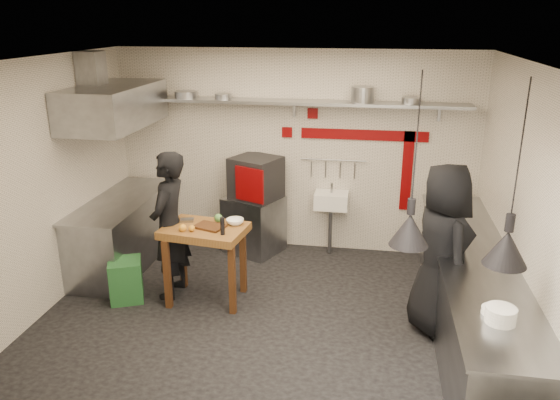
% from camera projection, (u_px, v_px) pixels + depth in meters
% --- Properties ---
extents(floor, '(5.00, 5.00, 0.00)m').
position_uv_depth(floor, '(266.00, 318.00, 6.09)').
color(floor, black).
rests_on(floor, ground).
extents(ceiling, '(5.00, 5.00, 0.00)m').
position_uv_depth(ceiling, '(264.00, 60.00, 5.19)').
color(ceiling, beige).
rests_on(ceiling, floor).
extents(wall_back, '(5.00, 0.04, 2.80)m').
position_uv_depth(wall_back, '(294.00, 152.00, 7.60)').
color(wall_back, beige).
rests_on(wall_back, floor).
extents(wall_front, '(5.00, 0.04, 2.80)m').
position_uv_depth(wall_front, '(204.00, 298.00, 3.68)').
color(wall_front, beige).
rests_on(wall_front, floor).
extents(wall_left, '(0.04, 4.20, 2.80)m').
position_uv_depth(wall_left, '(44.00, 187.00, 6.04)').
color(wall_left, beige).
rests_on(wall_left, floor).
extents(wall_right, '(0.04, 4.20, 2.80)m').
position_uv_depth(wall_right, '(520.00, 214.00, 5.24)').
color(wall_right, beige).
rests_on(wall_right, floor).
extents(red_band_horiz, '(1.70, 0.02, 0.14)m').
position_uv_depth(red_band_horiz, '(364.00, 135.00, 7.34)').
color(red_band_horiz, '#680406').
rests_on(red_band_horiz, wall_back).
extents(red_band_vert, '(0.14, 0.02, 1.10)m').
position_uv_depth(red_band_vert, '(407.00, 171.00, 7.40)').
color(red_band_vert, '#680406').
rests_on(red_band_vert, wall_back).
extents(red_tile_a, '(0.14, 0.02, 0.14)m').
position_uv_depth(red_tile_a, '(313.00, 113.00, 7.36)').
color(red_tile_a, '#680406').
rests_on(red_tile_a, wall_back).
extents(red_tile_b, '(0.14, 0.02, 0.14)m').
position_uv_depth(red_tile_b, '(287.00, 132.00, 7.50)').
color(red_tile_b, '#680406').
rests_on(red_tile_b, wall_back).
extents(back_shelf, '(4.60, 0.34, 0.04)m').
position_uv_depth(back_shelf, '(293.00, 102.00, 7.20)').
color(back_shelf, gray).
rests_on(back_shelf, wall_back).
extents(shelf_bracket_left, '(0.04, 0.06, 0.24)m').
position_uv_depth(shelf_bracket_left, '(161.00, 104.00, 7.67)').
color(shelf_bracket_left, gray).
rests_on(shelf_bracket_left, wall_back).
extents(shelf_bracket_mid, '(0.04, 0.06, 0.24)m').
position_uv_depth(shelf_bracket_mid, '(294.00, 108.00, 7.37)').
color(shelf_bracket_mid, gray).
rests_on(shelf_bracket_mid, wall_back).
extents(shelf_bracket_right, '(0.04, 0.06, 0.24)m').
position_uv_depth(shelf_bracket_right, '(439.00, 112.00, 7.07)').
color(shelf_bracket_right, gray).
rests_on(shelf_bracket_right, wall_back).
extents(pan_far_left, '(0.35, 0.35, 0.09)m').
position_uv_depth(pan_far_left, '(186.00, 95.00, 7.41)').
color(pan_far_left, gray).
rests_on(pan_far_left, back_shelf).
extents(pan_mid_left, '(0.29, 0.29, 0.07)m').
position_uv_depth(pan_mid_left, '(223.00, 96.00, 7.33)').
color(pan_mid_left, gray).
rests_on(pan_mid_left, back_shelf).
extents(stock_pot, '(0.37, 0.37, 0.20)m').
position_uv_depth(stock_pot, '(362.00, 95.00, 7.01)').
color(stock_pot, gray).
rests_on(stock_pot, back_shelf).
extents(pan_right, '(0.30, 0.30, 0.08)m').
position_uv_depth(pan_right, '(411.00, 100.00, 6.94)').
color(pan_right, gray).
rests_on(pan_right, back_shelf).
extents(oven_stand, '(0.91, 0.87, 0.80)m').
position_uv_depth(oven_stand, '(254.00, 224.00, 7.72)').
color(oven_stand, gray).
rests_on(oven_stand, floor).
extents(combi_oven, '(0.77, 0.75, 0.58)m').
position_uv_depth(combi_oven, '(256.00, 178.00, 7.48)').
color(combi_oven, black).
rests_on(combi_oven, oven_stand).
extents(oven_door, '(0.42, 0.21, 0.46)m').
position_uv_depth(oven_door, '(249.00, 185.00, 7.18)').
color(oven_door, '#680406').
rests_on(oven_door, combi_oven).
extents(oven_glass, '(0.33, 0.16, 0.34)m').
position_uv_depth(oven_glass, '(250.00, 185.00, 7.19)').
color(oven_glass, black).
rests_on(oven_glass, oven_door).
extents(hand_sink, '(0.46, 0.34, 0.22)m').
position_uv_depth(hand_sink, '(331.00, 200.00, 7.54)').
color(hand_sink, white).
rests_on(hand_sink, wall_back).
extents(sink_tap, '(0.03, 0.03, 0.14)m').
position_uv_depth(sink_tap, '(332.00, 188.00, 7.48)').
color(sink_tap, gray).
rests_on(sink_tap, hand_sink).
extents(sink_drain, '(0.06, 0.06, 0.66)m').
position_uv_depth(sink_drain, '(330.00, 231.00, 7.64)').
color(sink_drain, gray).
rests_on(sink_drain, floor).
extents(utensil_rail, '(0.90, 0.02, 0.02)m').
position_uv_depth(utensil_rail, '(333.00, 160.00, 7.50)').
color(utensil_rail, gray).
rests_on(utensil_rail, wall_back).
extents(counter_right, '(0.70, 3.80, 0.90)m').
position_uv_depth(counter_right, '(471.00, 298.00, 5.60)').
color(counter_right, gray).
rests_on(counter_right, floor).
extents(counter_right_top, '(0.76, 3.90, 0.03)m').
position_uv_depth(counter_right_top, '(476.00, 257.00, 5.45)').
color(counter_right_top, gray).
rests_on(counter_right_top, counter_right).
extents(plate_stack, '(0.24, 0.24, 0.13)m').
position_uv_depth(plate_stack, '(501.00, 315.00, 4.24)').
color(plate_stack, white).
rests_on(plate_stack, counter_right_top).
extents(small_bowl_right, '(0.21, 0.21, 0.05)m').
position_uv_depth(small_bowl_right, '(494.00, 311.00, 4.38)').
color(small_bowl_right, white).
rests_on(small_bowl_right, counter_right_top).
extents(counter_left, '(0.70, 1.90, 0.90)m').
position_uv_depth(counter_left, '(123.00, 233.00, 7.27)').
color(counter_left, gray).
rests_on(counter_left, floor).
extents(counter_left_top, '(0.76, 2.00, 0.03)m').
position_uv_depth(counter_left_top, '(120.00, 200.00, 7.12)').
color(counter_left_top, gray).
rests_on(counter_left_top, counter_left).
extents(extractor_hood, '(0.78, 1.60, 0.50)m').
position_uv_depth(extractor_hood, '(114.00, 106.00, 6.71)').
color(extractor_hood, gray).
rests_on(extractor_hood, ceiling).
extents(hood_duct, '(0.28, 0.28, 0.50)m').
position_uv_depth(hood_duct, '(91.00, 72.00, 6.62)').
color(hood_duct, gray).
rests_on(hood_duct, ceiling).
extents(green_bin, '(0.49, 0.49, 0.50)m').
position_uv_depth(green_bin, '(126.00, 280.00, 6.42)').
color(green_bin, '#235D2B').
rests_on(green_bin, floor).
extents(prep_table, '(1.00, 0.76, 0.92)m').
position_uv_depth(prep_table, '(206.00, 264.00, 6.36)').
color(prep_table, brown).
rests_on(prep_table, floor).
extents(cutting_board, '(0.39, 0.33, 0.02)m').
position_uv_depth(cutting_board, '(210.00, 226.00, 6.19)').
color(cutting_board, '#472712').
rests_on(cutting_board, prep_table).
extents(pepper_mill, '(0.05, 0.05, 0.20)m').
position_uv_depth(pepper_mill, '(222.00, 226.00, 5.97)').
color(pepper_mill, black).
rests_on(pepper_mill, prep_table).
extents(lemon_a, '(0.09, 0.09, 0.09)m').
position_uv_depth(lemon_a, '(183.00, 228.00, 6.08)').
color(lemon_a, orange).
rests_on(lemon_a, prep_table).
extents(lemon_b, '(0.09, 0.09, 0.07)m').
position_uv_depth(lemon_b, '(192.00, 228.00, 6.07)').
color(lemon_b, orange).
rests_on(lemon_b, prep_table).
extents(veg_ball, '(0.12, 0.12, 0.10)m').
position_uv_depth(veg_ball, '(218.00, 218.00, 6.34)').
color(veg_ball, '#477C3A').
rests_on(veg_ball, prep_table).
extents(steel_tray, '(0.18, 0.14, 0.03)m').
position_uv_depth(steel_tray, '(187.00, 220.00, 6.37)').
color(steel_tray, gray).
rests_on(steel_tray, prep_table).
extents(bowl, '(0.22, 0.22, 0.06)m').
position_uv_depth(bowl, '(235.00, 222.00, 6.28)').
color(bowl, white).
rests_on(bowl, prep_table).
extents(heat_lamp_near, '(0.40, 0.40, 1.51)m').
position_uv_depth(heat_lamp_near, '(415.00, 162.00, 4.55)').
color(heat_lamp_near, black).
rests_on(heat_lamp_near, ceiling).
extents(heat_lamp_far, '(0.43, 0.43, 1.45)m').
position_uv_depth(heat_lamp_far, '(517.00, 176.00, 4.05)').
color(heat_lamp_far, black).
rests_on(heat_lamp_far, ceiling).
extents(chef_left, '(0.45, 0.66, 1.77)m').
position_uv_depth(chef_left, '(169.00, 225.00, 6.35)').
color(chef_left, black).
rests_on(chef_left, floor).
extents(chef_right, '(0.86, 1.04, 1.83)m').
position_uv_depth(chef_right, '(441.00, 250.00, 5.60)').
color(chef_right, black).
rests_on(chef_right, floor).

